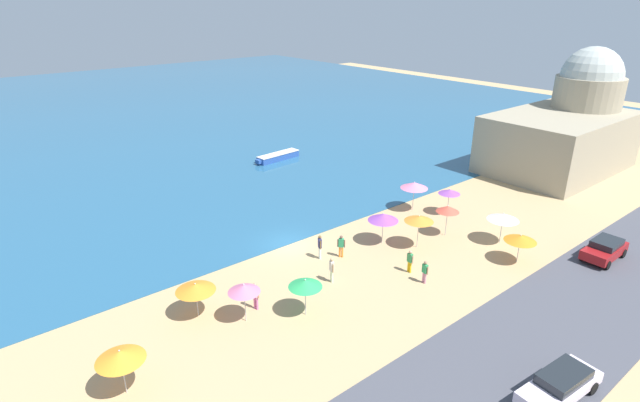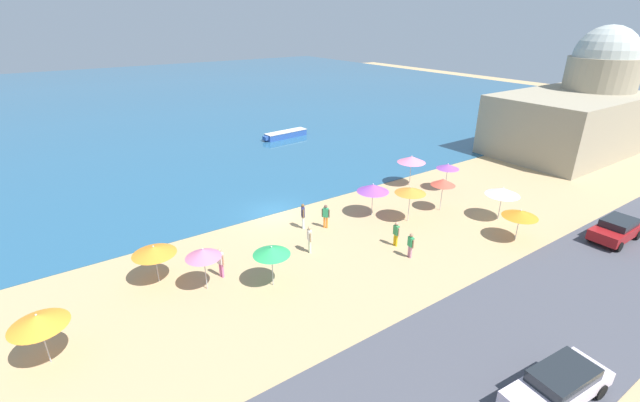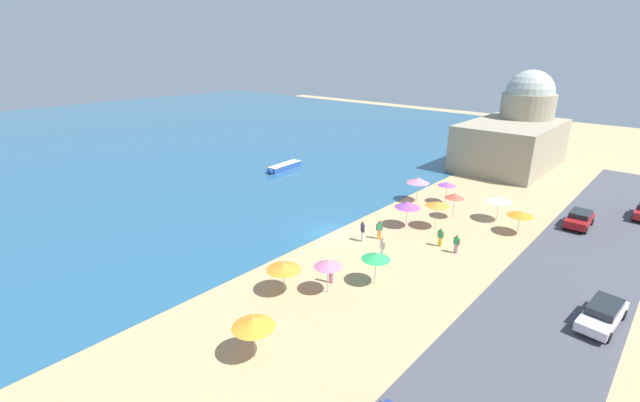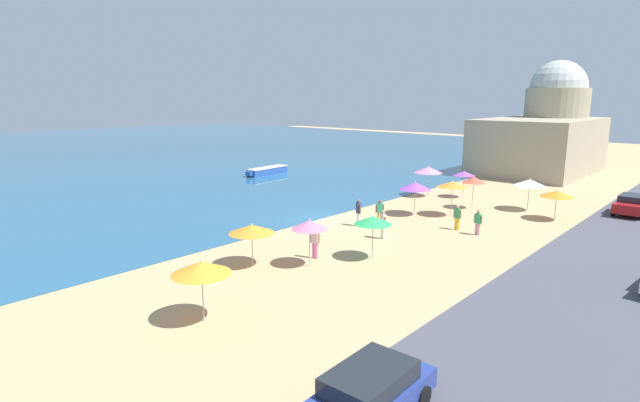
# 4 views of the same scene
# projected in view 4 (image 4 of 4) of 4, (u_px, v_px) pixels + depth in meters

# --- Properties ---
(ground_plane) EXTENTS (160.00, 160.00, 0.00)m
(ground_plane) POSITION_uv_depth(u_px,v_px,m) (319.00, 220.00, 34.95)
(ground_plane) COLOR tan
(sea) EXTENTS (150.00, 110.00, 0.05)m
(sea) POSITION_uv_depth(u_px,v_px,m) (30.00, 157.00, 70.72)
(sea) COLOR #265A7E
(sea) RESTS_ON ground_plane
(coastal_road) EXTENTS (80.00, 8.00, 0.06)m
(coastal_road) POSITION_uv_depth(u_px,v_px,m) (606.00, 281.00, 23.24)
(coastal_road) COLOR #474851
(coastal_road) RESTS_ON ground_plane
(beach_umbrella_0) EXTENTS (1.84, 1.84, 2.35)m
(beach_umbrella_0) POSITION_uv_depth(u_px,v_px,m) (464.00, 173.00, 42.13)
(beach_umbrella_0) COLOR #B2B2B7
(beach_umbrella_0) RESTS_ON ground_plane
(beach_umbrella_1) EXTENTS (2.37, 2.37, 2.65)m
(beach_umbrella_1) POSITION_uv_depth(u_px,v_px,m) (428.00, 170.00, 42.50)
(beach_umbrella_1) COLOR #B2B2B7
(beach_umbrella_1) RESTS_ON ground_plane
(beach_umbrella_2) EXTENTS (1.99, 1.99, 2.41)m
(beach_umbrella_2) POSITION_uv_depth(u_px,v_px,m) (373.00, 220.00, 26.09)
(beach_umbrella_2) COLOR #B2B2B7
(beach_umbrella_2) RESTS_ON ground_plane
(beach_umbrella_3) EXTENTS (1.86, 1.86, 2.49)m
(beach_umbrella_3) POSITION_uv_depth(u_px,v_px,m) (310.00, 225.00, 24.95)
(beach_umbrella_3) COLOR #B2B2B7
(beach_umbrella_3) RESTS_ON ground_plane
(beach_umbrella_4) EXTENTS (2.32, 2.32, 2.23)m
(beach_umbrella_4) POSITION_uv_depth(u_px,v_px,m) (252.00, 229.00, 25.04)
(beach_umbrella_4) COLOR #B2B2B7
(beach_umbrella_4) RESTS_ON ground_plane
(beach_umbrella_5) EXTENTS (2.36, 2.36, 2.46)m
(beach_umbrella_5) POSITION_uv_depth(u_px,v_px,m) (530.00, 183.00, 37.35)
(beach_umbrella_5) COLOR #B2B2B7
(beach_umbrella_5) RESTS_ON ground_plane
(beach_umbrella_6) EXTENTS (2.30, 2.30, 2.50)m
(beach_umbrella_6) POSITION_uv_depth(u_px,v_px,m) (415.00, 186.00, 35.87)
(beach_umbrella_6) COLOR #B2B2B7
(beach_umbrella_6) RESTS_ON ground_plane
(beach_umbrella_7) EXTENTS (2.28, 2.28, 2.49)m
(beach_umbrella_7) POSITION_uv_depth(u_px,v_px,m) (201.00, 268.00, 18.74)
(beach_umbrella_7) COLOR #B2B2B7
(beach_umbrella_7) RESTS_ON ground_plane
(beach_umbrella_8) EXTENTS (2.16, 2.16, 2.61)m
(beach_umbrella_8) POSITION_uv_depth(u_px,v_px,m) (452.00, 184.00, 35.56)
(beach_umbrella_8) COLOR #B2B2B7
(beach_umbrella_8) RESTS_ON ground_plane
(beach_umbrella_9) EXTENTS (2.21, 2.21, 2.16)m
(beach_umbrella_9) POSITION_uv_depth(u_px,v_px,m) (557.00, 194.00, 34.45)
(beach_umbrella_9) COLOR #B2B2B7
(beach_umbrella_9) RESTS_ON ground_plane
(beach_umbrella_10) EXTENTS (1.79, 1.79, 2.56)m
(beach_umbrella_10) POSITION_uv_depth(u_px,v_px,m) (474.00, 180.00, 37.93)
(beach_umbrella_10) COLOR #B2B2B7
(beach_umbrella_10) RESTS_ON ground_plane
(bather_0) EXTENTS (0.39, 0.47, 1.71)m
(bather_0) POSITION_uv_depth(u_px,v_px,m) (380.00, 210.00, 33.49)
(bather_0) COLOR orange
(bather_0) RESTS_ON ground_plane
(bather_1) EXTENTS (0.27, 0.56, 1.61)m
(bather_1) POSITION_uv_depth(u_px,v_px,m) (478.00, 221.00, 30.93)
(bather_1) COLOR #CD859E
(bather_1) RESTS_ON ground_plane
(bather_2) EXTENTS (0.32, 0.55, 1.76)m
(bather_2) POSITION_uv_depth(u_px,v_px,m) (383.00, 223.00, 30.10)
(bather_2) COLOR #E5F9CC
(bather_2) RESTS_ON ground_plane
(bather_3) EXTENTS (0.36, 0.52, 1.82)m
(bather_3) POSITION_uv_depth(u_px,v_px,m) (358.00, 211.00, 33.04)
(bather_3) COLOR white
(bather_3) RESTS_ON ground_plane
(bather_4) EXTENTS (0.32, 0.55, 1.79)m
(bather_4) POSITION_uv_depth(u_px,v_px,m) (315.00, 240.00, 26.42)
(bather_4) COLOR #D26CA4
(bather_4) RESTS_ON ground_plane
(bather_5) EXTENTS (0.23, 0.57, 1.65)m
(bather_5) POSITION_uv_depth(u_px,v_px,m) (457.00, 216.00, 32.13)
(bather_5) COLOR yellow
(bather_5) RESTS_ON ground_plane
(parked_car_0) EXTENTS (3.93, 1.93, 1.43)m
(parked_car_0) POSITION_uv_depth(u_px,v_px,m) (632.00, 204.00, 36.04)
(parked_car_0) COLOR maroon
(parked_car_0) RESTS_ON coastal_road
(parked_car_1) EXTENTS (4.61, 2.05, 1.43)m
(parked_car_1) POSITION_uv_depth(u_px,v_px,m) (366.00, 395.00, 13.08)
(parked_car_1) COLOR navy
(parked_car_1) RESTS_ON coastal_road
(skiff_nearshore) EXTENTS (5.78, 1.76, 0.76)m
(skiff_nearshore) POSITION_uv_depth(u_px,v_px,m) (267.00, 171.00, 54.85)
(skiff_nearshore) COLOR #2B51A0
(skiff_nearshore) RESTS_ON sea
(harbor_fortress) EXTENTS (16.63, 10.36, 12.58)m
(harbor_fortress) POSITION_uv_depth(u_px,v_px,m) (546.00, 132.00, 57.22)
(harbor_fortress) COLOR #9E937A
(harbor_fortress) RESTS_ON ground_plane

